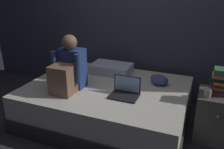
% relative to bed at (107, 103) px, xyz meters
% --- Properties ---
extents(ground_plane, '(8.00, 8.00, 0.00)m').
position_rel_bed_xyz_m(ground_plane, '(0.20, -0.30, -0.24)').
color(ground_plane, '#2D2D33').
extents(wall_back, '(5.60, 0.10, 2.70)m').
position_rel_bed_xyz_m(wall_back, '(0.20, 0.90, 1.11)').
color(wall_back, '#383D4C').
rests_on(wall_back, ground_plane).
extents(bed, '(2.00, 1.50, 0.48)m').
position_rel_bed_xyz_m(bed, '(0.00, 0.00, 0.00)').
color(bed, '#332D2B').
rests_on(bed, ground_plane).
extents(nightstand, '(0.44, 0.46, 0.56)m').
position_rel_bed_xyz_m(nightstand, '(1.30, 0.09, 0.05)').
color(nightstand, '#474442').
rests_on(nightstand, ground_plane).
extents(person_sitting, '(0.39, 0.44, 0.66)m').
position_rel_bed_xyz_m(person_sitting, '(-0.39, -0.24, 0.49)').
color(person_sitting, navy).
rests_on(person_sitting, bed).
extents(laptop, '(0.32, 0.23, 0.22)m').
position_rel_bed_xyz_m(laptop, '(0.30, -0.17, 0.30)').
color(laptop, black).
rests_on(laptop, bed).
extents(pillow, '(0.56, 0.36, 0.13)m').
position_rel_bed_xyz_m(pillow, '(-0.12, 0.45, 0.31)').
color(pillow, silver).
rests_on(pillow, bed).
extents(book_stack, '(0.23, 0.18, 0.29)m').
position_rel_bed_xyz_m(book_stack, '(1.29, 0.09, 0.47)').
color(book_stack, '#9E2D28').
rests_on(book_stack, nightstand).
extents(mug, '(0.08, 0.08, 0.09)m').
position_rel_bed_xyz_m(mug, '(1.17, -0.03, 0.37)').
color(mug, '#BCB2A3').
rests_on(mug, nightstand).
extents(clothes_pile, '(0.24, 0.24, 0.12)m').
position_rel_bed_xyz_m(clothes_pile, '(0.59, 0.32, 0.29)').
color(clothes_pile, '#3D4C8E').
rests_on(clothes_pile, bed).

